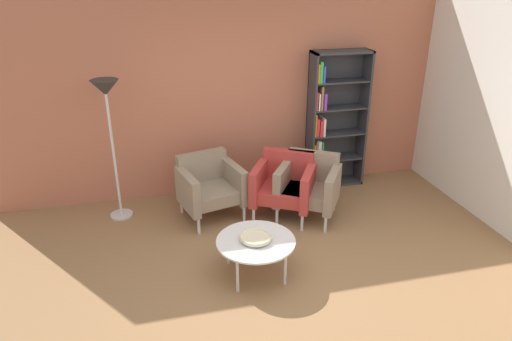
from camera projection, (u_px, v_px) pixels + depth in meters
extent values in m
plane|color=olive|center=(284.00, 293.00, 4.54)|extent=(8.32, 8.32, 0.00)
cube|color=#B2664C|center=(232.00, 87.00, 6.14)|extent=(6.40, 0.12, 2.90)
cube|color=#333338|center=(311.00, 123.00, 6.36)|extent=(0.03, 0.30, 1.90)
cube|color=#333338|center=(363.00, 119.00, 6.53)|extent=(0.03, 0.30, 1.90)
cube|color=#333338|center=(342.00, 52.00, 6.07)|extent=(0.80, 0.30, 0.03)
cube|color=#333338|center=(333.00, 182.00, 6.82)|extent=(0.80, 0.30, 0.03)
cube|color=#333338|center=(333.00, 118.00, 6.57)|extent=(0.80, 0.02, 1.90)
cube|color=#333338|center=(335.00, 158.00, 6.67)|extent=(0.76, 0.28, 0.02)
cube|color=#333338|center=(336.00, 133.00, 6.52)|extent=(0.76, 0.28, 0.02)
cube|color=#333338|center=(338.00, 108.00, 6.37)|extent=(0.76, 0.28, 0.02)
cube|color=#333338|center=(340.00, 81.00, 6.22)|extent=(0.76, 0.28, 0.02)
cube|color=red|center=(312.00, 174.00, 6.63)|extent=(0.04, 0.18, 0.31)
cube|color=orange|center=(314.00, 174.00, 6.68)|extent=(0.03, 0.25, 0.27)
cube|color=blue|center=(318.00, 174.00, 6.66)|extent=(0.04, 0.19, 0.30)
cube|color=yellow|center=(320.00, 174.00, 6.67)|extent=(0.03, 0.20, 0.28)
cube|color=orange|center=(313.00, 152.00, 6.49)|extent=(0.03, 0.18, 0.25)
cube|color=olive|center=(315.00, 150.00, 6.50)|extent=(0.03, 0.21, 0.30)
cube|color=white|center=(318.00, 150.00, 6.50)|extent=(0.04, 0.19, 0.29)
cube|color=green|center=(321.00, 150.00, 6.52)|extent=(0.02, 0.20, 0.28)
cube|color=orange|center=(313.00, 124.00, 6.34)|extent=(0.02, 0.21, 0.31)
cube|color=red|center=(316.00, 127.00, 6.35)|extent=(0.03, 0.19, 0.25)
cube|color=red|center=(319.00, 127.00, 6.39)|extent=(0.04, 0.22, 0.22)
cube|color=white|center=(323.00, 126.00, 6.37)|extent=(0.03, 0.18, 0.25)
cube|color=red|center=(315.00, 101.00, 6.20)|extent=(0.02, 0.20, 0.24)
cube|color=white|center=(317.00, 101.00, 6.22)|extent=(0.02, 0.21, 0.23)
cube|color=olive|center=(320.00, 97.00, 6.20)|extent=(0.03, 0.20, 0.32)
cube|color=purple|center=(323.00, 101.00, 6.23)|extent=(0.04, 0.19, 0.22)
cube|color=orange|center=(317.00, 73.00, 6.04)|extent=(0.02, 0.17, 0.25)
cube|color=green|center=(319.00, 72.00, 6.05)|extent=(0.04, 0.20, 0.27)
cube|color=blue|center=(322.00, 73.00, 6.09)|extent=(0.03, 0.23, 0.22)
cylinder|color=silver|center=(256.00, 241.00, 4.67)|extent=(0.80, 0.80, 0.02)
cylinder|color=silver|center=(237.00, 275.00, 4.49)|extent=(0.03, 0.03, 0.38)
cylinder|color=silver|center=(285.00, 268.00, 4.59)|extent=(0.03, 0.03, 0.38)
cylinder|color=silver|center=(228.00, 248.00, 4.91)|extent=(0.03, 0.03, 0.38)
cylinder|color=silver|center=(272.00, 242.00, 5.02)|extent=(0.03, 0.03, 0.38)
cylinder|color=beige|center=(256.00, 239.00, 4.66)|extent=(0.13, 0.13, 0.02)
cylinder|color=beige|center=(256.00, 238.00, 4.66)|extent=(0.32, 0.32, 0.02)
torus|color=beige|center=(256.00, 237.00, 4.65)|extent=(0.32, 0.32, 0.02)
cube|color=gray|center=(211.00, 194.00, 5.79)|extent=(0.77, 0.72, 0.16)
cube|color=gray|center=(202.00, 166.00, 5.90)|extent=(0.65, 0.28, 0.38)
cube|color=gray|center=(188.00, 192.00, 5.59)|extent=(0.25, 0.63, 0.46)
cube|color=gray|center=(234.00, 181.00, 5.86)|extent=(0.25, 0.63, 0.46)
cylinder|color=silver|center=(199.00, 225.00, 5.49)|extent=(0.04, 0.04, 0.24)
cylinder|color=silver|center=(244.00, 213.00, 5.75)|extent=(0.04, 0.04, 0.24)
cylinder|color=silver|center=(182.00, 204.00, 5.96)|extent=(0.04, 0.04, 0.24)
cylinder|color=silver|center=(224.00, 194.00, 6.22)|extent=(0.04, 0.04, 0.24)
cube|color=#B73833|center=(283.00, 192.00, 5.83)|extent=(0.84, 0.82, 0.16)
cube|color=#B73833|center=(288.00, 164.00, 5.96)|extent=(0.62, 0.42, 0.38)
cube|color=#B73833|center=(259.00, 182.00, 5.84)|extent=(0.39, 0.59, 0.46)
cube|color=#B73833|center=(308.00, 188.00, 5.69)|extent=(0.39, 0.59, 0.46)
cylinder|color=silver|center=(254.00, 215.00, 5.71)|extent=(0.04, 0.04, 0.24)
cylinder|color=silver|center=(302.00, 221.00, 5.56)|extent=(0.04, 0.04, 0.24)
cylinder|color=silver|center=(265.00, 194.00, 6.22)|extent=(0.04, 0.04, 0.24)
cylinder|color=silver|center=(310.00, 200.00, 6.07)|extent=(0.04, 0.04, 0.24)
cube|color=gray|center=(308.00, 193.00, 5.80)|extent=(0.85, 0.83, 0.16)
cube|color=gray|center=(313.00, 165.00, 5.93)|extent=(0.60, 0.45, 0.38)
cube|color=gray|center=(283.00, 182.00, 5.83)|extent=(0.42, 0.58, 0.46)
cube|color=gray|center=(333.00, 190.00, 5.65)|extent=(0.42, 0.58, 0.46)
cylinder|color=silver|center=(277.00, 215.00, 5.70)|extent=(0.04, 0.04, 0.24)
cylinder|color=silver|center=(325.00, 223.00, 5.52)|extent=(0.04, 0.04, 0.24)
cylinder|color=silver|center=(290.00, 195.00, 6.21)|extent=(0.04, 0.04, 0.24)
cylinder|color=silver|center=(334.00, 202.00, 6.03)|extent=(0.04, 0.04, 0.24)
cylinder|color=silver|center=(122.00, 215.00, 5.94)|extent=(0.28, 0.28, 0.02)
cylinder|color=silver|center=(114.00, 153.00, 5.60)|extent=(0.03, 0.03, 1.65)
cone|color=#2D2D2D|center=(105.00, 88.00, 5.27)|extent=(0.32, 0.32, 0.18)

